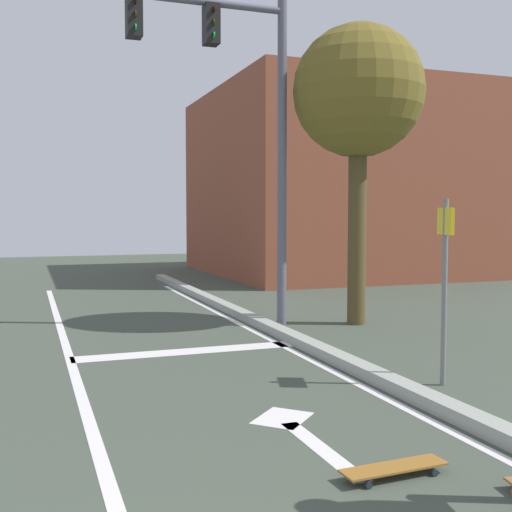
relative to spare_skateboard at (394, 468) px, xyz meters
The scene contains 11 objects.
lane_line_center 3.58m from the spare_skateboard, 123.91° to the left, with size 0.12×20.00×0.01m, color silver.
lane_line_curbside 3.14m from the spare_skateboard, 71.19° to the left, with size 0.12×20.00×0.01m, color silver.
stop_bar 4.74m from the spare_skateboard, 95.05° to the left, with size 3.16×0.40×0.01m, color silver.
lane_arrow_stem 0.74m from the spare_skateboard, 110.72° to the left, with size 0.16×1.40×0.01m, color silver.
lane_arrow_head 1.56m from the spare_skateboard, 99.59° to the left, with size 0.56×0.44×0.01m, color silver.
curb_strip 3.23m from the spare_skateboard, 66.99° to the left, with size 0.24×24.00×0.14m, color #969B90.
spare_skateboard is the anchor object (origin of this frame).
traffic_signal_mast 7.38m from the spare_skateboard, 83.44° to the left, with size 3.83×0.34×5.61m.
street_sign_post 3.06m from the spare_skateboard, 46.64° to the left, with size 0.17×0.43×2.11m.
roadside_tree 7.72m from the spare_skateboard, 63.57° to the left, with size 2.28×2.28×5.21m.
building_block 17.07m from the spare_skateboard, 64.70° to the left, with size 8.06×8.39×5.90m, color brown.
Camera 1 is at (-0.42, -0.92, 1.93)m, focal length 44.67 mm.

